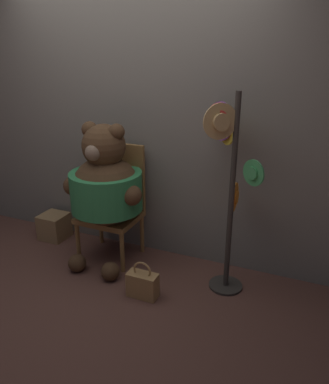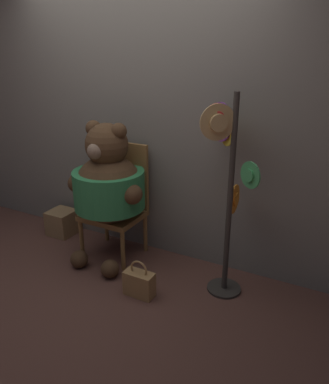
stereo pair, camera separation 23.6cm
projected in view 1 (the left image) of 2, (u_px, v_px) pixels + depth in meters
name	position (u px, v px, depth m)	size (l,w,h in m)	color
ground_plane	(99.00, 282.00, 3.21)	(14.00, 14.00, 0.00)	brown
wall_back	(136.00, 129.00, 3.45)	(8.00, 0.10, 2.37)	slate
chair	(114.00, 200.00, 3.51)	(0.53, 0.45, 1.07)	olive
teddy_bear	(106.00, 186.00, 3.29)	(0.77, 0.68, 1.31)	#4C331E
hat_display_rack	(228.00, 171.00, 2.84)	(0.52, 0.42, 1.61)	#332D28
handbag_on_ground	(143.00, 284.00, 3.00)	(0.25, 0.12, 0.32)	#A87A47
wooden_crate	(54.00, 226.00, 3.94)	(0.26, 0.26, 0.26)	#937047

